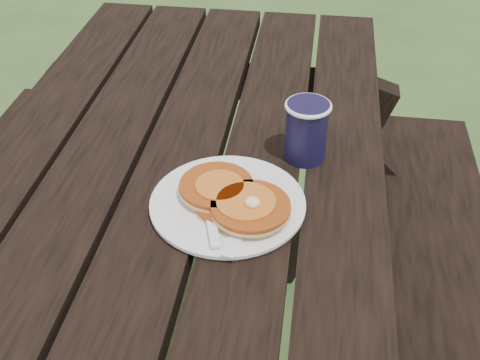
# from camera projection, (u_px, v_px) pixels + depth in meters

# --- Properties ---
(plate) EXTENTS (0.26, 0.26, 0.01)m
(plate) POSITION_uv_depth(u_px,v_px,m) (228.00, 204.00, 0.99)
(plate) COLOR white
(plate) RESTS_ON picnic_table
(pancake_stack) EXTENTS (0.19, 0.17, 0.04)m
(pancake_stack) POSITION_uv_depth(u_px,v_px,m) (234.00, 199.00, 0.97)
(pancake_stack) COLOR #AC4713
(pancake_stack) RESTS_ON plate
(knife) EXTENTS (0.05, 0.18, 0.00)m
(knife) POSITION_uv_depth(u_px,v_px,m) (244.00, 219.00, 0.95)
(knife) COLOR white
(knife) RESTS_ON plate
(fork) EXTENTS (0.08, 0.16, 0.01)m
(fork) POSITION_uv_depth(u_px,v_px,m) (212.00, 223.00, 0.94)
(fork) COLOR white
(fork) RESTS_ON plate
(coffee_cup) EXTENTS (0.08, 0.08, 0.11)m
(coffee_cup) POSITION_uv_depth(u_px,v_px,m) (307.00, 128.00, 1.07)
(coffee_cup) COLOR black
(coffee_cup) RESTS_ON picnic_table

